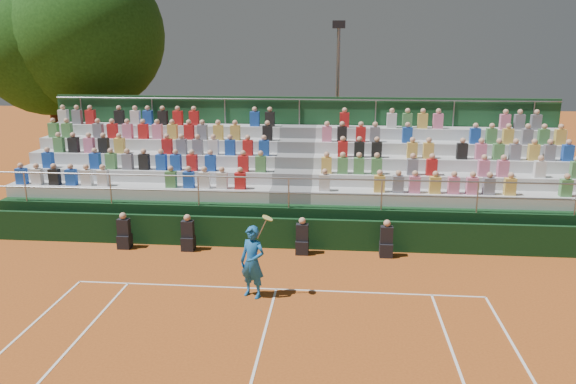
# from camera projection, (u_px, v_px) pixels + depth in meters

# --- Properties ---
(ground) EXTENTS (90.00, 90.00, 0.00)m
(ground) POSITION_uv_depth(u_px,v_px,m) (276.00, 289.00, 15.08)
(ground) COLOR #AB521C
(ground) RESTS_ON ground
(courtside_wall) EXTENTS (20.00, 0.15, 1.00)m
(courtside_wall) POSITION_uv_depth(u_px,v_px,m) (287.00, 233.00, 18.04)
(courtside_wall) COLOR black
(courtside_wall) RESTS_ON ground
(line_officials) EXTENTS (8.76, 0.40, 1.19)m
(line_officials) POSITION_uv_depth(u_px,v_px,m) (249.00, 238.00, 17.71)
(line_officials) COLOR black
(line_officials) RESTS_ON ground
(grandstand) EXTENTS (20.00, 5.20, 4.40)m
(grandstand) POSITION_uv_depth(u_px,v_px,m) (295.00, 191.00, 21.00)
(grandstand) COLOR black
(grandstand) RESTS_ON ground
(tennis_player) EXTENTS (0.94, 0.70, 2.22)m
(tennis_player) POSITION_uv_depth(u_px,v_px,m) (253.00, 262.00, 14.43)
(tennis_player) COLOR #165FAB
(tennis_player) RESTS_ON ground
(tree_west) EXTENTS (6.87, 6.87, 9.93)m
(tree_west) POSITION_uv_depth(u_px,v_px,m) (48.00, 43.00, 26.72)
(tree_west) COLOR #341E13
(tree_west) RESTS_ON ground
(tree_east) EXTENTS (7.18, 7.18, 10.45)m
(tree_east) POSITION_uv_depth(u_px,v_px,m) (87.00, 35.00, 26.22)
(tree_east) COLOR #341E13
(tree_east) RESTS_ON ground
(floodlight_mast) EXTENTS (0.60, 0.25, 7.50)m
(floodlight_mast) POSITION_uv_depth(u_px,v_px,m) (338.00, 87.00, 26.98)
(floodlight_mast) COLOR gray
(floodlight_mast) RESTS_ON ground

